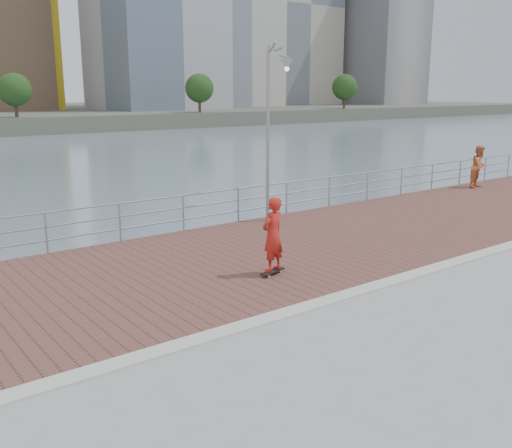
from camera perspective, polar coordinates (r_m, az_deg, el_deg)
water at (r=12.42m, az=5.85°, el=-16.74°), size 400.00×400.00×0.00m
brick_lane at (r=14.22m, az=-3.92°, el=-3.89°), size 40.00×6.80×0.02m
curb at (r=11.54m, az=6.08°, el=-7.97°), size 40.00×0.40×0.06m
guardrail at (r=16.91m, az=-10.32°, el=1.08°), size 39.06×0.06×1.13m
street_lamp at (r=17.93m, az=2.01°, el=12.04°), size 0.39×1.14×5.37m
skateboard at (r=13.28m, az=1.66°, el=-4.77°), size 0.76×0.37×0.08m
skateboarder at (r=13.03m, az=1.69°, el=-1.06°), size 0.72×0.56×1.74m
bystander at (r=26.87m, az=21.44°, el=5.37°), size 0.97×0.79×1.84m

